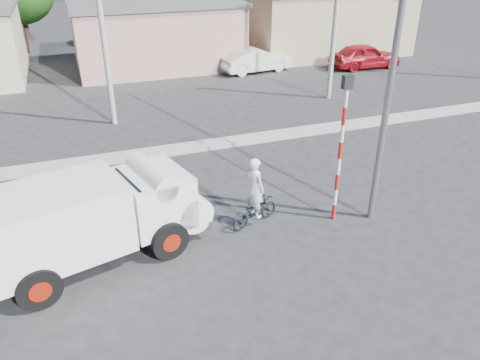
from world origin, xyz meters
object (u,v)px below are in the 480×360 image
object	(u,v)px
cyclist	(255,197)
traffic_pole	(342,139)
truck	(98,216)
bicycle	(254,211)
streetlight	(390,51)
car_red	(365,56)
car_cream	(256,60)

from	to	relation	value
cyclist	traffic_pole	xyz separation A→B (m)	(2.33, -0.56, 1.68)
truck	bicycle	distance (m)	4.40
bicycle	traffic_pole	xyz separation A→B (m)	(2.33, -0.56, 2.16)
traffic_pole	streetlight	bearing A→B (deg)	-17.73
car_red	streetlight	distance (m)	19.08
truck	traffic_pole	bearing A→B (deg)	-18.39
car_cream	streetlight	distance (m)	17.90
car_cream	bicycle	bearing A→B (deg)	150.47
cyclist	car_cream	size ratio (longest dim) A/B	0.41
bicycle	traffic_pole	world-z (taller)	traffic_pole
car_cream	truck	bearing A→B (deg)	138.84
bicycle	car_cream	size ratio (longest dim) A/B	0.37
truck	streetlight	bearing A→B (deg)	-20.20
cyclist	streetlight	size ratio (longest dim) A/B	0.20
truck	cyclist	bearing A→B (deg)	-12.92
traffic_pole	bicycle	bearing A→B (deg)	166.45
bicycle	traffic_pole	bearing A→B (deg)	-124.16
streetlight	bicycle	bearing A→B (deg)	165.23
cyclist	car_cream	bearing A→B (deg)	-42.52
cyclist	car_cream	xyz separation A→B (m)	(6.53, 16.23, -0.18)
cyclist	streetlight	xyz separation A→B (m)	(3.27, -0.86, 4.05)
bicycle	cyclist	distance (m)	0.48
car_cream	streetlight	xyz separation A→B (m)	(-3.26, -17.09, 4.23)
truck	traffic_pole	distance (m)	6.79
streetlight	cyclist	bearing A→B (deg)	165.23
truck	streetlight	size ratio (longest dim) A/B	0.66
truck	car_red	distance (m)	23.17
streetlight	car_cream	bearing A→B (deg)	79.20
traffic_pole	streetlight	world-z (taller)	streetlight
car_red	traffic_pole	distance (m)	18.99
streetlight	car_red	bearing A→B (deg)	56.85
cyclist	car_red	distance (m)	19.94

